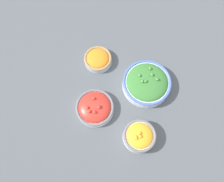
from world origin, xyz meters
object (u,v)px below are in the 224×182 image
Objects in this scene: bowl_broccoli at (147,83)px; bowl_carrots at (98,59)px; bowl_squash at (139,136)px; bowl_cherry_tomatoes at (95,108)px.

bowl_carrots is at bearing 172.55° from bowl_broccoli.
bowl_squash is at bearing -78.33° from bowl_broccoli.
bowl_squash is (0.32, -0.28, 0.01)m from bowl_carrots.
bowl_broccoli reaches higher than bowl_cherry_tomatoes.
bowl_carrots is (-0.26, 0.03, -0.01)m from bowl_broccoli.
bowl_broccoli is at bearing -7.45° from bowl_carrots.
bowl_carrots is (-0.08, 0.23, 0.00)m from bowl_cherry_tomatoes.
bowl_carrots is 0.42m from bowl_squash.
bowl_cherry_tomatoes is 1.23× the size of bowl_squash.
bowl_broccoli is 0.25m from bowl_squash.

